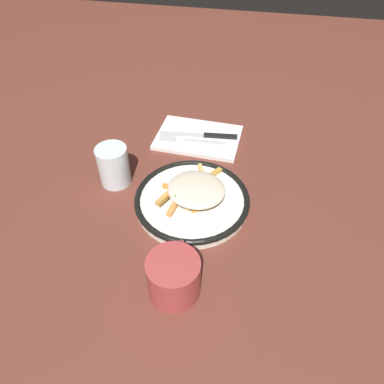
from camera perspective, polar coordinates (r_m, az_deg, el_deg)
ground_plane at (r=0.79m, az=0.00°, el=-2.01°), size 2.60×2.60×0.00m
plate at (r=0.78m, az=0.00°, el=-1.32°), size 0.25×0.25×0.03m
fries_heap at (r=0.76m, az=0.31°, el=0.18°), size 0.18×0.16×0.04m
napkin at (r=0.97m, az=1.01°, el=8.76°), size 0.17×0.23×0.01m
fork at (r=0.95m, az=-0.04°, el=8.22°), size 0.02×0.18×0.01m
knife at (r=0.97m, az=2.14°, el=9.08°), size 0.04×0.21×0.01m
water_glass at (r=0.84m, az=-12.50°, el=4.17°), size 0.07×0.07×0.10m
coffee_mug at (r=0.63m, az=-2.93°, el=-13.42°), size 0.12×0.09×0.08m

